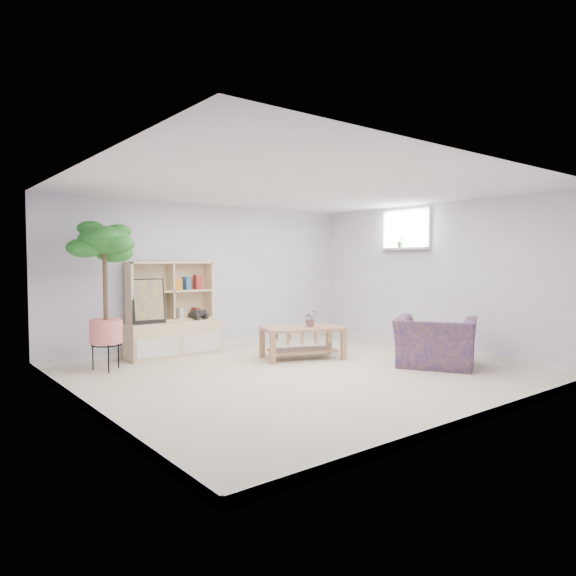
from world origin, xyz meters
TOP-DOWN VIEW (x-y plane):
  - floor at (0.00, 0.00)m, footprint 5.50×5.00m
  - ceiling at (0.00, 0.00)m, footprint 5.50×5.00m
  - walls at (0.00, 0.00)m, footprint 5.51×5.01m
  - baseboard at (0.00, 0.00)m, footprint 5.50×5.00m
  - window at (2.73, 0.60)m, footprint 0.10×0.98m
  - window_sill at (2.67, 0.60)m, footprint 0.14×1.00m
  - storage_unit at (-0.77, 2.24)m, footprint 1.46×0.49m
  - poster at (-1.21, 2.17)m, footprint 0.49×0.16m
  - toy_truck at (-0.37, 2.19)m, footprint 0.35×0.27m
  - coffee_table at (0.66, 0.86)m, footprint 1.32×1.00m
  - table_plant at (0.76, 0.79)m, footprint 0.26×0.24m
  - floor_tree at (-1.94, 1.83)m, footprint 0.94×0.94m
  - armchair at (1.73, -0.74)m, footprint 1.33×1.38m
  - sill_plant at (2.67, 0.68)m, footprint 0.14×0.13m

SIDE VIEW (x-z plane):
  - floor at x=0.00m, z-range -0.01..0.01m
  - baseboard at x=0.00m, z-range 0.00..0.10m
  - coffee_table at x=0.66m, z-range 0.00..0.48m
  - armchair at x=1.73m, z-range 0.00..0.78m
  - table_plant at x=0.76m, z-range 0.48..0.73m
  - toy_truck at x=-0.37m, z-range 0.55..0.71m
  - storage_unit at x=-0.77m, z-range 0.00..1.46m
  - poster at x=-1.21m, z-range 0.55..1.21m
  - floor_tree at x=-1.94m, z-range 0.00..2.01m
  - walls at x=0.00m, z-range 0.00..2.40m
  - window_sill at x=2.67m, z-range 1.66..1.70m
  - sill_plant at x=2.67m, z-range 1.70..1.91m
  - window at x=2.73m, z-range 1.66..2.34m
  - ceiling at x=0.00m, z-range 2.40..2.40m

